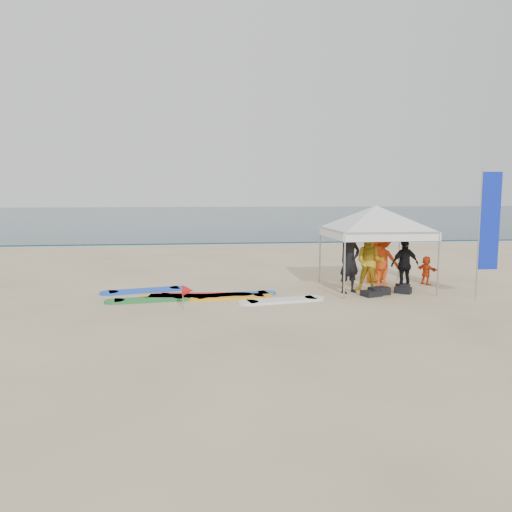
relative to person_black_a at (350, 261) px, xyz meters
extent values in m
plane|color=beige|center=(-3.12, -3.11, -0.96)|extent=(120.00, 120.00, 0.00)
cube|color=#0C2633|center=(-3.12, 56.89, -0.92)|extent=(160.00, 84.00, 0.08)
cube|color=silver|center=(-3.12, 15.09, -0.96)|extent=(160.00, 1.20, 0.01)
imported|color=black|center=(0.00, 0.00, 0.00)|extent=(0.82, 0.70, 1.92)
imported|color=gold|center=(0.66, 0.10, -0.07)|extent=(1.07, 0.99, 1.78)
imported|color=#F64715|center=(1.30, 0.73, -0.11)|extent=(1.26, 1.17, 1.70)
imported|color=black|center=(1.77, 0.17, -0.17)|extent=(0.97, 0.53, 1.57)
imported|color=orange|center=(1.39, 1.61, -0.11)|extent=(0.84, 0.55, 1.70)
imported|color=#E34514|center=(2.87, 0.99, -0.50)|extent=(0.56, 0.90, 0.93)
cylinder|color=#A5A5A8|center=(-0.41, 1.91, -0.05)|extent=(0.05, 0.05, 1.83)
cylinder|color=#A5A5A8|center=(2.33, 1.91, -0.05)|extent=(0.05, 0.05, 1.83)
cylinder|color=#A5A5A8|center=(-0.41, -0.83, -0.05)|extent=(0.05, 0.05, 1.83)
cylinder|color=#A5A5A8|center=(2.33, -0.83, -0.05)|extent=(0.05, 0.05, 1.83)
cube|color=white|center=(0.96, -0.83, 0.75)|extent=(2.84, 0.02, 0.24)
cube|color=white|center=(0.96, 1.91, 0.75)|extent=(2.84, 0.02, 0.24)
cube|color=white|center=(-0.41, 0.54, 0.75)|extent=(0.02, 2.84, 0.24)
cube|color=white|center=(2.33, 0.54, 0.75)|extent=(0.02, 2.84, 0.24)
pyramid|color=white|center=(0.96, 0.54, 1.60)|extent=(3.87, 3.87, 0.73)
cylinder|color=#A5A5A8|center=(3.23, -1.29, 0.84)|extent=(0.04, 0.04, 3.60)
cube|color=#0C23C0|center=(3.53, -1.29, 1.20)|extent=(0.57, 0.03, 2.68)
cylinder|color=#A5A5A8|center=(-4.83, -1.67, -0.66)|extent=(0.02, 0.02, 0.60)
cone|color=red|center=(-4.71, -1.67, -0.46)|extent=(0.28, 0.28, 0.28)
cube|color=black|center=(0.78, -0.40, -0.85)|extent=(0.63, 0.49, 0.22)
cube|color=black|center=(1.55, -0.29, -0.87)|extent=(0.55, 0.51, 0.18)
cube|color=black|center=(0.47, -0.58, -0.88)|extent=(0.60, 0.54, 0.16)
cube|color=black|center=(1.72, 0.13, -0.86)|extent=(0.40, 0.32, 0.20)
cube|color=#217B32|center=(-5.77, -0.46, -0.92)|extent=(1.88, 0.77, 0.07)
cube|color=red|center=(-4.33, -0.05, -0.92)|extent=(2.38, 0.76, 0.07)
cube|color=#FFA715|center=(-3.54, -0.39, -0.92)|extent=(1.88, 0.65, 0.07)
cube|color=yellow|center=(-4.92, -0.17, -0.92)|extent=(1.87, 0.78, 0.07)
cube|color=blue|center=(-6.02, 0.88, -0.92)|extent=(2.12, 1.01, 0.07)
cube|color=white|center=(-2.19, -1.00, -0.92)|extent=(1.96, 0.88, 0.07)
cube|color=blue|center=(-3.42, -0.13, -0.92)|extent=(2.03, 0.91, 0.07)
camera|label=1|loc=(-4.51, -14.06, 1.93)|focal=35.00mm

